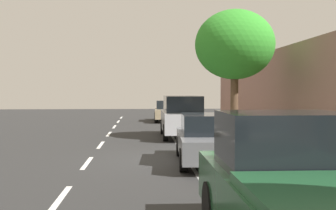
{
  "coord_description": "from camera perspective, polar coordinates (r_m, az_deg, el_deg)",
  "views": [
    {
      "loc": [
        -1.2,
        -13.21,
        2.26
      ],
      "look_at": [
        0.41,
        12.05,
        1.34
      ],
      "focal_mm": 43.75,
      "sensor_mm": 36.0,
      "label": 1
    }
  ],
  "objects": [
    {
      "name": "parked_sedan_tan_farthest",
      "position": [
        29.59,
        -0.11,
        -0.84
      ],
      "size": [
        1.96,
        4.46,
        1.52
      ],
      "color": "tan",
      "rests_on": "ground"
    },
    {
      "name": "sidewalk",
      "position": [
        14.28,
        16.93,
        -6.82
      ],
      "size": [
        3.91,
        45.11,
        0.15
      ],
      "primitive_type": "cube",
      "color": "#9CA18F",
      "rests_on": "ground"
    },
    {
      "name": "lane_stripe_centre",
      "position": [
        13.06,
        -11.21,
        -7.92
      ],
      "size": [
        0.14,
        44.2,
        0.01
      ],
      "color": "white",
      "rests_on": "ground"
    },
    {
      "name": "curb_edge",
      "position": [
        13.71,
        8.89,
        -7.13
      ],
      "size": [
        0.16,
        45.11,
        0.15
      ],
      "primitive_type": "cube",
      "color": "gray",
      "rests_on": "ground"
    },
    {
      "name": "street_tree_mid_block",
      "position": [
        18.59,
        9.27,
        8.23
      ],
      "size": [
        3.53,
        3.53,
        5.69
      ],
      "color": "brown",
      "rests_on": "sidewalk"
    },
    {
      "name": "lane_stripe_bike_edge",
      "position": [
        13.48,
        2.72,
        -7.57
      ],
      "size": [
        0.12,
        45.11,
        0.01
      ],
      "primitive_type": "cube",
      "color": "white",
      "rests_on": "ground"
    },
    {
      "name": "parked_pickup_green_second",
      "position": [
        5.44,
        18.55,
        -12.55
      ],
      "size": [
        2.05,
        5.31,
        1.95
      ],
      "color": "#1E512D",
      "rests_on": "ground"
    },
    {
      "name": "parked_suv_silver_far",
      "position": [
        19.63,
        2.0,
        -1.53
      ],
      "size": [
        2.0,
        4.72,
        1.99
      ],
      "color": "#B7BABF",
      "rests_on": "ground"
    },
    {
      "name": "ground",
      "position": [
        13.45,
        1.55,
        -7.6
      ],
      "size": [
        72.17,
        72.17,
        0.0
      ],
      "primitive_type": "plane",
      "color": "#2C2C2C"
    },
    {
      "name": "cyclist_with_backpack",
      "position": [
        23.5,
        2.97,
        -0.77
      ],
      "size": [
        0.49,
        0.6,
        1.78
      ],
      "color": "#C6B284",
      "rests_on": "ground"
    },
    {
      "name": "parked_sedan_grey_mid",
      "position": [
        12.77,
        5.51,
        -4.72
      ],
      "size": [
        2.02,
        4.49,
        1.52
      ],
      "color": "slate",
      "rests_on": "ground"
    },
    {
      "name": "bicycle_at_curb",
      "position": [
        23.98,
        2.31,
        -2.48
      ],
      "size": [
        1.57,
        0.77,
        0.72
      ],
      "color": "black",
      "rests_on": "ground"
    }
  ]
}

